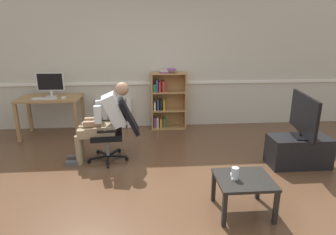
{
  "coord_description": "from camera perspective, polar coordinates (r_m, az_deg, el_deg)",
  "views": [
    {
      "loc": [
        -0.17,
        -3.21,
        1.92
      ],
      "look_at": [
        0.15,
        0.85,
        0.7
      ],
      "focal_mm": 30.43,
      "sensor_mm": 36.0,
      "label": 1
    }
  ],
  "objects": [
    {
      "name": "ground_plane",
      "position": [
        3.75,
        -1.3,
        -14.18
      ],
      "size": [
        18.0,
        18.0,
        0.0
      ],
      "primitive_type": "plane",
      "color": "brown"
    },
    {
      "name": "back_wall",
      "position": [
        5.89,
        -2.89,
        11.1
      ],
      "size": [
        12.0,
        0.13,
        2.7
      ],
      "color": "beige",
      "rests_on": "ground_plane"
    },
    {
      "name": "computer_desk",
      "position": [
        5.8,
        -22.49,
        2.68
      ],
      "size": [
        1.13,
        0.67,
        0.76
      ],
      "color": "#9E7547",
      "rests_on": "ground_plane"
    },
    {
      "name": "imac_monitor",
      "position": [
        5.79,
        -22.5,
        6.44
      ],
      "size": [
        0.5,
        0.14,
        0.45
      ],
      "color": "silver",
      "rests_on": "computer_desk"
    },
    {
      "name": "keyboard",
      "position": [
        5.65,
        -23.47,
        3.52
      ],
      "size": [
        0.43,
        0.12,
        0.02
      ],
      "primitive_type": "cube",
      "color": "silver",
      "rests_on": "computer_desk"
    },
    {
      "name": "computer_mouse",
      "position": [
        5.57,
        -20.14,
        3.77
      ],
      "size": [
        0.06,
        0.1,
        0.03
      ],
      "primitive_type": "cube",
      "color": "white",
      "rests_on": "computer_desk"
    },
    {
      "name": "bookshelf",
      "position": [
        5.82,
        -0.39,
        3.41
      ],
      "size": [
        0.71,
        0.29,
        1.23
      ],
      "color": "#AD7F4C",
      "rests_on": "ground_plane"
    },
    {
      "name": "radiator",
      "position": [
        6.01,
        -10.73,
        0.82
      ],
      "size": [
        0.72,
        0.08,
        0.61
      ],
      "color": "white",
      "rests_on": "ground_plane"
    },
    {
      "name": "office_chair",
      "position": [
        4.43,
        -10.21,
        -2.0
      ],
      "size": [
        0.82,
        0.62,
        0.97
      ],
      "rotation": [
        0.0,
        0.0,
        -1.48
      ],
      "color": "black",
      "rests_on": "ground_plane"
    },
    {
      "name": "person_seated",
      "position": [
        4.4,
        -12.72,
        -0.51
      ],
      "size": [
        1.0,
        0.41,
        1.22
      ],
      "rotation": [
        0.0,
        0.0,
        -1.48
      ],
      "color": "#937F60",
      "rests_on": "ground_plane"
    },
    {
      "name": "tv_stand",
      "position": [
        4.68,
        24.66,
        -6.14
      ],
      "size": [
        0.88,
        0.43,
        0.45
      ],
      "color": "black",
      "rests_on": "ground_plane"
    },
    {
      "name": "tv_screen",
      "position": [
        4.51,
        25.53,
        0.38
      ],
      "size": [
        0.25,
        0.95,
        0.63
      ],
      "rotation": [
        0.0,
        0.0,
        1.41
      ],
      "color": "black",
      "rests_on": "tv_stand"
    },
    {
      "name": "coffee_table",
      "position": [
        3.28,
        14.94,
        -12.63
      ],
      "size": [
        0.6,
        0.53,
        0.41
      ],
      "color": "black",
      "rests_on": "ground_plane"
    },
    {
      "name": "drinking_glass",
      "position": [
        3.18,
        13.28,
        -10.81
      ],
      "size": [
        0.08,
        0.08,
        0.13
      ],
      "primitive_type": "cylinder",
      "color": "silver",
      "rests_on": "coffee_table"
    },
    {
      "name": "spare_remote",
      "position": [
        3.24,
        12.82,
        -11.45
      ],
      "size": [
        0.06,
        0.15,
        0.02
      ],
      "primitive_type": "cube",
      "rotation": [
        0.0,
        0.0,
        2.95
      ],
      "color": "white",
      "rests_on": "coffee_table"
    }
  ]
}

